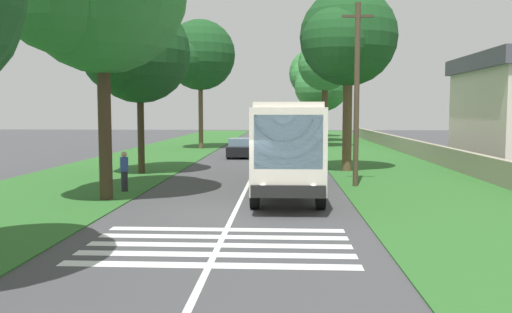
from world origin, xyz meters
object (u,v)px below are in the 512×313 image
Objects in this scene: roadside_tree_right_3 at (320,86)px; utility_pole at (357,92)px; roadside_tree_left_2 at (138,56)px; pedestrian at (124,171)px; roadside_tree_right_0 at (324,66)px; roadside_tree_left_1 at (199,57)px; trailing_minibus_0 at (284,129)px; coach_bus at (287,142)px; trailing_car_1 at (286,143)px; roadside_tree_right_2 at (313,75)px; roadside_tree_right_1 at (346,40)px; trailing_car_0 at (241,148)px.

roadside_tree_right_3 is 1.16× the size of utility_pole.
pedestrian is at bearing -170.25° from roadside_tree_left_2.
roadside_tree_left_2 is 0.89× the size of roadside_tree_right_0.
roadside_tree_left_1 is 1.25× the size of roadside_tree_left_2.
trailing_minibus_0 is at bearing 132.00° from roadside_tree_right_3.
roadside_tree_left_1 reaches higher than coach_bus.
pedestrian is (-26.45, -0.93, -7.39)m from roadside_tree_left_1.
roadside_tree_right_2 is (25.22, -3.67, 7.54)m from trailing_car_1.
roadside_tree_right_0 is (21.99, -11.64, 1.27)m from roadside_tree_left_2.
roadside_tree_right_1 is 1.25× the size of utility_pole.
roadside_tree_right_2 reaches higher than pedestrian.
roadside_tree_right_1 reaches higher than trailing_minibus_0.
roadside_tree_right_0 reaches higher than trailing_minibus_0.
roadside_tree_right_0 reaches higher than coach_bus.
trailing_minibus_0 is at bearing 0.17° from coach_bus.
trailing_car_1 is 0.42× the size of roadside_tree_right_1.
trailing_car_1 is 0.37× the size of roadside_tree_right_2.
roadside_tree_right_1 reaches higher than utility_pole.
roadside_tree_right_2 reaches higher than utility_pole.
utility_pole is at bearing 178.96° from roadside_tree_right_0.
trailing_minibus_0 is at bearing -15.54° from roadside_tree_left_2.
roadside_tree_right_2 is at bearing -4.36° from coach_bus.
roadside_tree_left_1 is at bearing 73.35° from trailing_car_1.
roadside_tree_right_3 reaches higher than pedestrian.
roadside_tree_left_2 reaches higher than trailing_car_0.
roadside_tree_right_1 is (-26.99, -3.39, 5.86)m from trailing_minibus_0.
trailing_minibus_0 is 27.82m from roadside_tree_right_1.
trailing_minibus_0 is 33.45m from utility_pole.
utility_pole reaches higher than coach_bus.
coach_bus is 0.95× the size of roadside_tree_right_2.
trailing_minibus_0 is at bearing 164.72° from roadside_tree_right_2.
roadside_tree_right_1 is at bearing -50.84° from pedestrian.
roadside_tree_right_0 is at bearing -20.06° from pedestrian.
roadside_tree_right_2 is at bearing -0.62° from roadside_tree_right_1.
roadside_tree_right_0 is 31.31m from pedestrian.
roadside_tree_left_2 is 5.49× the size of pedestrian.
roadside_tree_right_2 is at bearing -0.75° from utility_pole.
trailing_minibus_0 is 35.93m from pedestrian.
pedestrian is (-38.98, 10.89, -5.36)m from roadside_tree_right_3.
roadside_tree_right_1 is at bearing -1.60° from utility_pole.
trailing_car_1 is (6.75, -3.40, 0.00)m from trailing_car_0.
roadside_tree_right_0 is 1.01× the size of roadside_tree_right_1.
pedestrian is at bearing 159.94° from roadside_tree_right_0.
coach_bus is 1.36× the size of utility_pole.
roadside_tree_left_2 is at bearing 164.46° from trailing_minibus_0.
trailing_minibus_0 is 30.03m from roadside_tree_left_2.
coach_bus is 0.96× the size of roadside_tree_left_1.
roadside_tree_right_1 is (-15.81, -3.22, 6.74)m from trailing_car_1.
roadside_tree_right_0 is 6.14× the size of pedestrian.
trailing_car_1 is at bearing -16.09° from pedestrian.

